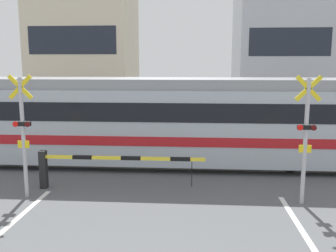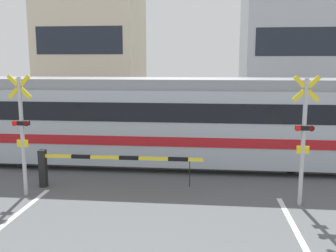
{
  "view_description": "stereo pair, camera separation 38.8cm",
  "coord_description": "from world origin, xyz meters",
  "px_view_note": "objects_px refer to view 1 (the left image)",
  "views": [
    {
      "loc": [
        0.92,
        -2.88,
        3.72
      ],
      "look_at": [
        0.0,
        9.67,
        1.6
      ],
      "focal_mm": 40.0,
      "sensor_mm": 36.0,
      "label": 1
    },
    {
      "loc": [
        1.3,
        -2.84,
        3.72
      ],
      "look_at": [
        0.0,
        9.67,
        1.6
      ],
      "focal_mm": 40.0,
      "sensor_mm": 36.0,
      "label": 2
    }
  ],
  "objects_px": {
    "commuter_train": "(134,119)",
    "crossing_signal_right": "(306,134)",
    "crossing_barrier_near": "(89,163)",
    "crossing_signal_left": "(23,131)",
    "pedestrian": "(192,116)",
    "crossing_barrier_far": "(223,129)"
  },
  "relations": [
    {
      "from": "commuter_train",
      "to": "crossing_signal_left",
      "type": "height_order",
      "value": "crossing_signal_left"
    },
    {
      "from": "crossing_barrier_far",
      "to": "commuter_train",
      "type": "bearing_deg",
      "value": -137.94
    },
    {
      "from": "pedestrian",
      "to": "commuter_train",
      "type": "bearing_deg",
      "value": -106.68
    },
    {
      "from": "crossing_barrier_near",
      "to": "crossing_signal_right",
      "type": "distance_m",
      "value": 6.14
    },
    {
      "from": "crossing_signal_left",
      "to": "crossing_signal_right",
      "type": "xyz_separation_m",
      "value": [
        7.6,
        0.0,
        0.0
      ]
    },
    {
      "from": "commuter_train",
      "to": "crossing_signal_right",
      "type": "xyz_separation_m",
      "value": [
        5.13,
        -3.7,
        0.19
      ]
    },
    {
      "from": "crossing_barrier_near",
      "to": "crossing_barrier_far",
      "type": "relative_size",
      "value": 1.0
    },
    {
      "from": "crossing_barrier_near",
      "to": "crossing_signal_right",
      "type": "height_order",
      "value": "crossing_signal_right"
    },
    {
      "from": "crossing_barrier_far",
      "to": "pedestrian",
      "type": "xyz_separation_m",
      "value": [
        -1.46,
        3.71,
        0.08
      ]
    },
    {
      "from": "crossing_barrier_far",
      "to": "pedestrian",
      "type": "distance_m",
      "value": 3.99
    },
    {
      "from": "commuter_train",
      "to": "crossing_barrier_far",
      "type": "bearing_deg",
      "value": 42.06
    },
    {
      "from": "crossing_barrier_near",
      "to": "pedestrian",
      "type": "distance_m",
      "value": 10.29
    },
    {
      "from": "crossing_barrier_near",
      "to": "crossing_signal_left",
      "type": "distance_m",
      "value": 2.07
    },
    {
      "from": "crossing_barrier_near",
      "to": "pedestrian",
      "type": "bearing_deg",
      "value": 73.46
    },
    {
      "from": "commuter_train",
      "to": "crossing_barrier_far",
      "type": "relative_size",
      "value": 3.63
    },
    {
      "from": "crossing_signal_left",
      "to": "pedestrian",
      "type": "height_order",
      "value": "crossing_signal_left"
    },
    {
      "from": "commuter_train",
      "to": "crossing_barrier_far",
      "type": "height_order",
      "value": "commuter_train"
    },
    {
      "from": "crossing_barrier_near",
      "to": "crossing_signal_left",
      "type": "height_order",
      "value": "crossing_signal_left"
    },
    {
      "from": "commuter_train",
      "to": "crossing_signal_right",
      "type": "bearing_deg",
      "value": -35.8
    },
    {
      "from": "commuter_train",
      "to": "pedestrian",
      "type": "bearing_deg",
      "value": 73.32
    },
    {
      "from": "crossing_signal_right",
      "to": "commuter_train",
      "type": "bearing_deg",
      "value": 144.2
    },
    {
      "from": "crossing_barrier_far",
      "to": "pedestrian",
      "type": "height_order",
      "value": "pedestrian"
    }
  ]
}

